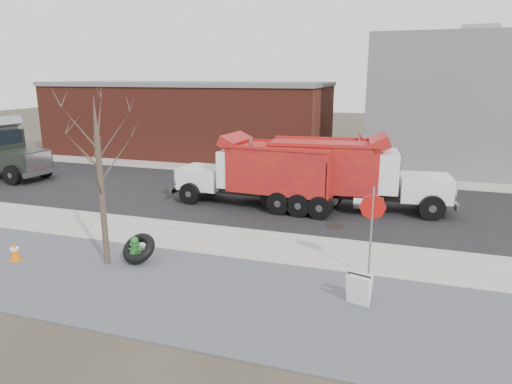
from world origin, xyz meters
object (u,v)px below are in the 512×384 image
(fire_hydrant, at_px, (135,251))
(sandwich_board, at_px, (359,289))
(stop_sign, at_px, (372,217))
(dump_truck_red_a, at_px, (346,171))
(truck_tire, at_px, (139,248))
(dump_truck_red_b, at_px, (263,171))

(fire_hydrant, bearing_deg, sandwich_board, -16.99)
(stop_sign, distance_m, dump_truck_red_a, 7.10)
(dump_truck_red_a, bearing_deg, sandwich_board, -86.21)
(truck_tire, bearing_deg, sandwich_board, -5.61)
(sandwich_board, relative_size, dump_truck_red_b, 0.11)
(fire_hydrant, distance_m, truck_tire, 0.14)
(stop_sign, xyz_separation_m, sandwich_board, (-0.11, -1.77, -1.41))
(truck_tire, relative_size, sandwich_board, 1.43)
(truck_tire, height_order, stop_sign, stop_sign)
(fire_hydrant, distance_m, dump_truck_red_b, 7.62)
(stop_sign, height_order, dump_truck_red_a, dump_truck_red_a)
(sandwich_board, xyz_separation_m, dump_truck_red_b, (-4.99, 7.90, 1.16))
(stop_sign, height_order, sandwich_board, stop_sign)
(truck_tire, relative_size, dump_truck_red_a, 0.15)
(truck_tire, bearing_deg, dump_truck_red_b, 76.14)
(fire_hydrant, relative_size, dump_truck_red_a, 0.10)
(sandwich_board, distance_m, dump_truck_red_a, 8.89)
(dump_truck_red_a, bearing_deg, truck_tire, -129.34)
(sandwich_board, height_order, dump_truck_red_a, dump_truck_red_a)
(stop_sign, xyz_separation_m, dump_truck_red_a, (-1.59, 6.91, -0.18))
(fire_hydrant, distance_m, dump_truck_red_a, 9.79)
(fire_hydrant, bearing_deg, truck_tire, 14.11)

